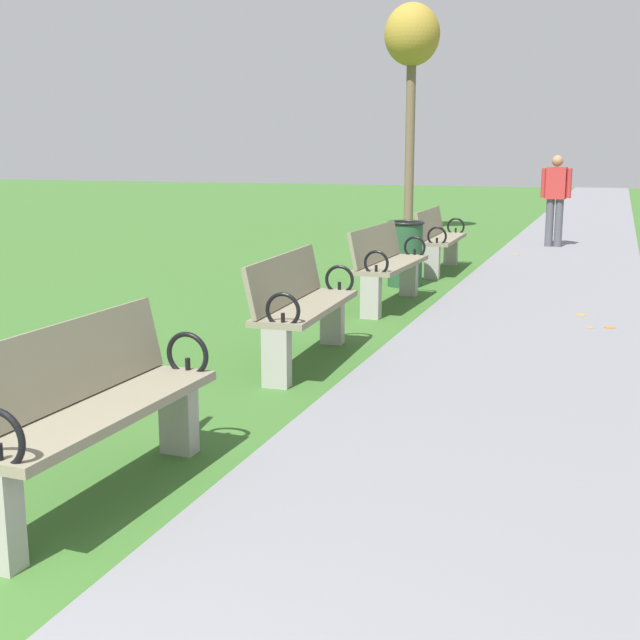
# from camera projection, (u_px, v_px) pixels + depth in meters

# --- Properties ---
(paved_walkway) EXTENTS (2.29, 44.00, 0.02)m
(paved_walkway) POSITION_uv_depth(u_px,v_px,m) (578.00, 233.00, 17.67)
(paved_walkway) COLOR slate
(paved_walkway) RESTS_ON ground
(park_bench_2) EXTENTS (0.51, 1.61, 0.90)m
(park_bench_2) POSITION_uv_depth(u_px,v_px,m) (91.00, 408.00, 4.14)
(park_bench_2) COLOR gray
(park_bench_2) RESTS_ON ground
(park_bench_3) EXTENTS (0.54, 1.62, 0.90)m
(park_bench_3) POSITION_uv_depth(u_px,v_px,m) (301.00, 305.00, 6.85)
(park_bench_3) COLOR gray
(park_bench_3) RESTS_ON ground
(park_bench_4) EXTENTS (0.52, 1.61, 0.90)m
(park_bench_4) POSITION_uv_depth(u_px,v_px,m) (387.00, 263.00, 9.36)
(park_bench_4) COLOR gray
(park_bench_4) RESTS_ON ground
(park_bench_5) EXTENTS (0.50, 1.61, 0.90)m
(park_bench_5) POSITION_uv_depth(u_px,v_px,m) (439.00, 238.00, 12.01)
(park_bench_5) COLOR gray
(park_bench_5) RESTS_ON ground
(tree_2) EXTENTS (1.12, 1.12, 4.63)m
(tree_2) POSITION_uv_depth(u_px,v_px,m) (412.00, 44.00, 16.85)
(tree_2) COLOR brown
(tree_2) RESTS_ON ground
(pedestrian_walking) EXTENTS (0.53, 0.24, 1.62)m
(pedestrian_walking) POSITION_uv_depth(u_px,v_px,m) (556.00, 196.00, 14.87)
(pedestrian_walking) COLOR #4C4C56
(pedestrian_walking) RESTS_ON paved_walkway
(trash_bin) EXTENTS (0.48, 0.48, 0.84)m
(trash_bin) POSITION_uv_depth(u_px,v_px,m) (405.00, 253.00, 10.76)
(trash_bin) COLOR #234C2D
(trash_bin) RESTS_ON ground
(scattered_leaves) EXTENTS (3.96, 13.82, 0.02)m
(scattered_leaves) POSITION_uv_depth(u_px,v_px,m) (426.00, 342.00, 7.60)
(scattered_leaves) COLOR #BC842D
(scattered_leaves) RESTS_ON ground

